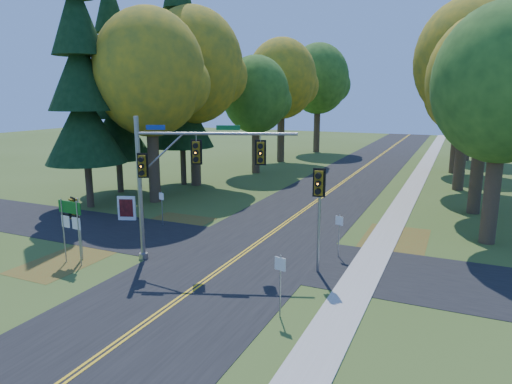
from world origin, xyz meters
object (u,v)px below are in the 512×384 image
at_px(route_sign_cluster, 70,219).
at_px(info_kiosk, 127,208).
at_px(traffic_mast, 178,170).
at_px(east_signal_pole, 319,195).

relative_size(route_sign_cluster, info_kiosk, 1.98).
bearing_deg(traffic_mast, route_sign_cluster, -171.07).
relative_size(traffic_mast, route_sign_cluster, 2.30).
bearing_deg(traffic_mast, info_kiosk, 126.41).
bearing_deg(route_sign_cluster, traffic_mast, 33.97).
distance_m(route_sign_cluster, info_kiosk, 7.90).
height_order(traffic_mast, east_signal_pole, traffic_mast).
relative_size(east_signal_pole, route_sign_cluster, 1.54).
height_order(east_signal_pole, route_sign_cluster, east_signal_pole).
distance_m(traffic_mast, info_kiosk, 9.43).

